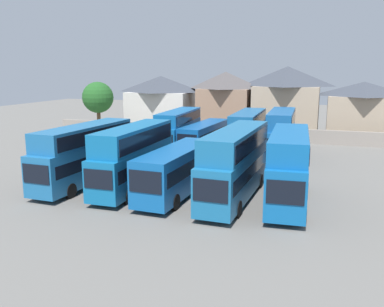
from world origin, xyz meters
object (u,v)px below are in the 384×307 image
object	(u,v)px
house_terrace_right	(286,100)
tree_left_of_lot	(98,98)
bus_7	(205,136)
house_terrace_centre	(225,101)
bus_9	(281,132)
house_terrace_far_right	(362,110)
bus_3	(177,169)
bus_6	(179,129)
bus_8	(248,132)
bus_5	(289,164)
bus_4	(236,160)
bus_1	(85,152)
bus_2	(134,154)
house_terrace_left	(161,102)

from	to	relation	value
house_terrace_right	tree_left_of_lot	world-z (taller)	house_terrace_right
bus_7	house_terrace_centre	size ratio (longest dim) A/B	1.19
house_terrace_centre	bus_9	bearing A→B (deg)	-58.91
bus_9	house_terrace_right	distance (m)	17.44
tree_left_of_lot	house_terrace_far_right	bearing A→B (deg)	14.32
bus_3	bus_6	distance (m)	16.74
house_terrace_far_right	bus_9	bearing A→B (deg)	-120.11
bus_3	bus_8	bearing A→B (deg)	174.11
bus_6	bus_8	xyz separation A→B (m)	(7.95, -0.19, 0.07)
tree_left_of_lot	bus_5	bearing A→B (deg)	-38.64
house_terrace_centre	bus_4	bearing A→B (deg)	-75.36
bus_5	bus_6	bearing A→B (deg)	-141.62
bus_3	house_terrace_far_right	distance (m)	35.16
bus_1	house_terrace_far_right	bearing A→B (deg)	146.32
bus_2	house_terrace_far_right	distance (m)	36.49
bus_9	house_terrace_far_right	distance (m)	18.16
bus_5	bus_9	xyz separation A→B (m)	(-2.12, 15.58, -0.02)
bus_1	bus_8	xyz separation A→B (m)	(10.55, 15.09, -0.02)
bus_3	bus_5	world-z (taller)	bus_5
bus_2	tree_left_of_lot	world-z (taller)	tree_left_of_lot
bus_6	house_terrace_centre	distance (m)	17.02
house_terrace_left	house_terrace_right	distance (m)	19.33
bus_7	house_terrace_far_right	bearing A→B (deg)	135.71
bus_5	bus_4	bearing A→B (deg)	-92.52
bus_8	house_terrace_far_right	world-z (taller)	house_terrace_far_right
bus_5	house_terrace_left	distance (m)	39.30
house_terrace_right	house_terrace_far_right	distance (m)	10.36
bus_1	bus_8	world-z (taller)	bus_1
bus_2	bus_6	world-z (taller)	bus_2
bus_9	house_terrace_far_right	bearing A→B (deg)	148.00
bus_4	bus_9	size ratio (longest dim) A/B	1.15
bus_6	bus_8	size ratio (longest dim) A/B	1.00
bus_8	bus_3	bearing A→B (deg)	-9.83
bus_4	house_terrace_right	xyz separation A→B (m)	(0.50, 32.89, 2.10)
bus_2	house_terrace_left	distance (m)	34.02
bus_2	bus_3	distance (m)	3.82
bus_1	house_terrace_right	bearing A→B (deg)	161.32
house_terrace_left	tree_left_of_lot	xyz separation A→B (m)	(-5.45, -9.84, 1.18)
bus_8	bus_2	bearing A→B (deg)	-23.05
bus_5	bus_7	xyz separation A→B (m)	(-10.52, 15.55, -0.92)
bus_5	tree_left_of_lot	size ratio (longest dim) A/B	1.35
bus_8	house_terrace_right	xyz separation A→B (m)	(2.38, 17.74, 2.25)
bus_1	bus_3	distance (m)	8.17
bus_1	bus_7	xyz separation A→B (m)	(5.61, 15.53, -0.82)
bus_9	house_terrace_far_right	size ratio (longest dim) A/B	1.08
bus_6	house_terrace_left	world-z (taller)	house_terrace_left
bus_2	tree_left_of_lot	xyz separation A→B (m)	(-16.23, 22.40, 2.63)
bus_1	house_terrace_right	world-z (taller)	house_terrace_right
house_terrace_far_right	tree_left_of_lot	size ratio (longest dim) A/B	1.24
bus_1	tree_left_of_lot	size ratio (longest dim) A/B	1.48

